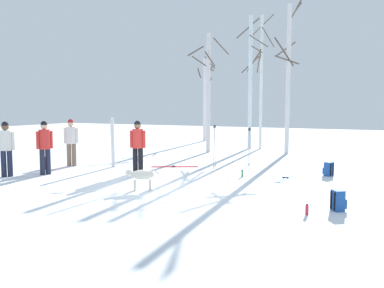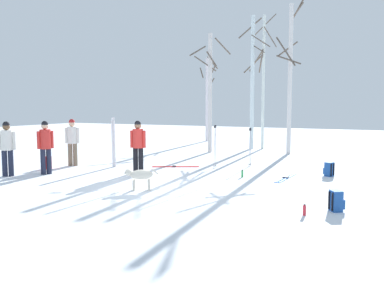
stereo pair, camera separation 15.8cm
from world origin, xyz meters
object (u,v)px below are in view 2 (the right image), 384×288
Objects in this scene: ski_pair_planted_0 at (114,142)px; ski_pair_lying_1 at (175,167)px; person_1 at (72,139)px; dog at (140,176)px; backpack_0 at (336,201)px; water_bottle_1 at (304,210)px; person_2 at (45,144)px; birch_tree_0 at (207,96)px; birch_tree_2 at (253,80)px; birch_tree_3 at (263,79)px; person_0 at (7,145)px; birch_tree_1 at (210,90)px; ski_pair_lying_0 at (286,178)px; backpack_1 at (47,163)px; ski_poles_0 at (250,146)px; person_3 at (138,143)px; ski_poles_1 at (215,145)px; water_bottle_0 at (242,174)px; birch_tree_4 at (290,76)px; backpack_2 at (329,169)px.

ski_pair_planted_0 reaches higher than ski_pair_lying_1.
person_1 is 5.25m from dog.
water_bottle_1 is at bearing -130.54° from backpack_0.
person_2 is 0.33× the size of birch_tree_0.
dog is at bearing -74.85° from ski_pair_lying_1.
ski_pair_lying_1 is 7.96m from birch_tree_2.
person_0 is at bearing -113.50° from birch_tree_3.
birch_tree_1 is (2.31, 7.87, 1.92)m from person_2.
birch_tree_2 is at bearing 62.48° from birch_tree_1.
backpack_1 is at bearing -166.50° from ski_pair_lying_0.
ski_pair_lying_1 is (3.51, 1.40, -0.97)m from person_1.
person_0 is 2.15× the size of dog.
ski_poles_0 is at bearing 27.61° from ski_pair_planted_0.
dog is at bearing -17.54° from backpack_1.
birch_tree_0 is 4.94m from birch_tree_2.
ski_pair_lying_0 is 8.12m from backpack_1.
birch_tree_0 is at bearing 141.50° from birch_tree_2.
person_3 is 1.09× the size of ski_pair_lying_1.
person_2 is at bearing -140.88° from ski_poles_1.
birch_tree_1 is (-3.05, 3.37, 2.16)m from ski_poles_0.
ski_pair_lying_1 is at bearing 161.88° from water_bottle_0.
birch_tree_4 is (1.67, -1.55, 0.00)m from birch_tree_3.
dog is at bearing -131.49° from ski_pair_lying_0.
person_1 is at bearing -114.71° from birch_tree_1.
ski_pair_lying_0 is 4.22m from water_bottle_1.
ski_pair_planted_0 is at bearing 65.62° from person_2.
person_0 and person_2 have the same top height.
person_0 is 9.42m from birch_tree_1.
water_bottle_1 is 11.39m from birch_tree_1.
person_2 is 6.33m from water_bottle_0.
birch_tree_4 is (1.40, 5.31, 2.71)m from ski_poles_1.
backpack_0 is (1.83, -3.39, 0.20)m from ski_pair_lying_0.
dog is at bearing -179.55° from backpack_0.
ski_pair_planted_0 is at bearing 155.29° from person_3.
person_1 is 3.90× the size of backpack_1.
birch_tree_3 reaches higher than ski_poles_1.
ski_pair_lying_1 is at bearing 46.44° from person_2.
person_3 reaches higher than water_bottle_1.
birch_tree_0 is (0.25, 11.59, 1.77)m from person_1.
water_bottle_0 is at bearing -77.97° from birch_tree_3.
ski_poles_0 is at bearing 162.54° from backpack_2.
person_3 is 4.83m from ski_pair_lying_0.
backpack_2 is 0.06× the size of birch_tree_4.
person_0 is at bearing 176.71° from water_bottle_1.
birch_tree_1 is (2.81, 6.11, 1.92)m from person_1.
person_1 is 11.73m from birch_tree_0.
ski_pair_lying_1 is 1.04× the size of ski_poles_1.
birch_tree_1 reaches higher than person_3.
ski_pair_lying_0 is 1.26× the size of ski_poles_0.
person_2 is at bearing -133.56° from ski_pair_lying_1.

